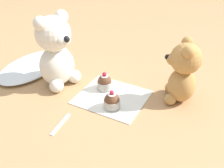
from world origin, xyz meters
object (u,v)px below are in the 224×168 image
at_px(cupcake_near_cream_bear, 105,83).
at_px(cupcake_near_tan_bear, 112,101).
at_px(teaspoon, 61,124).
at_px(teddy_bear_cream, 56,52).
at_px(teddy_bear_tan, 183,72).

relative_size(cupcake_near_cream_bear, cupcake_near_tan_bear, 1.04).
xyz_separation_m(cupcake_near_tan_bear, teaspoon, (-0.14, 0.10, -0.03)).
xyz_separation_m(teddy_bear_cream, cupcake_near_tan_bear, (-0.04, -0.24, -0.10)).
height_order(cupcake_near_cream_bear, teaspoon, cupcake_near_cream_bear).
relative_size(teddy_bear_tan, cupcake_near_cream_bear, 3.27).
height_order(teddy_bear_tan, cupcake_near_cream_bear, teddy_bear_tan).
xyz_separation_m(teddy_bear_cream, teddy_bear_tan, (0.11, -0.42, -0.02)).
bearing_deg(cupcake_near_cream_bear, teaspoon, 174.01).
height_order(cupcake_near_cream_bear, cupcake_near_tan_bear, cupcake_near_cream_bear).
height_order(teddy_bear_cream, cupcake_near_tan_bear, teddy_bear_cream).
xyz_separation_m(cupcake_near_cream_bear, cupcake_near_tan_bear, (-0.08, -0.07, -0.00)).
xyz_separation_m(teddy_bear_cream, cupcake_near_cream_bear, (0.04, -0.17, -0.10)).
height_order(teddy_bear_tan, cupcake_near_tan_bear, teddy_bear_tan).
distance_m(teddy_bear_cream, teddy_bear_tan, 0.44).
height_order(teddy_bear_tan, teaspoon, teddy_bear_tan).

